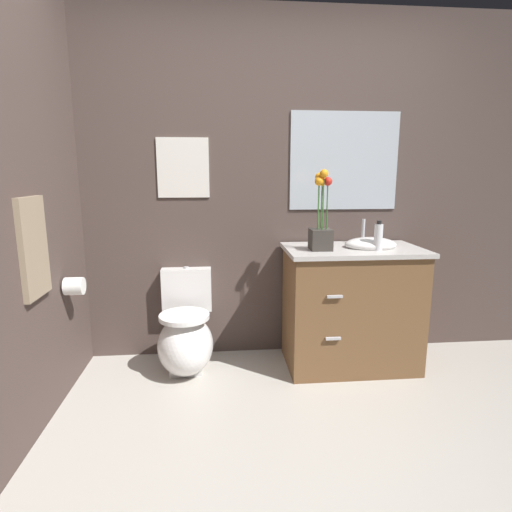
{
  "coord_description": "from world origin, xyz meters",
  "views": [
    {
      "loc": [
        -0.42,
        -1.48,
        1.37
      ],
      "look_at": [
        -0.16,
        1.2,
        0.82
      ],
      "focal_mm": 29.07,
      "sensor_mm": 36.0,
      "label": 1
    }
  ],
  "objects_px": {
    "wall_poster": "(183,168)",
    "toilet_paper_roll": "(74,286)",
    "vanity_cabinet": "(351,306)",
    "hanging_towel": "(34,248)",
    "toilet": "(186,337)",
    "flower_vase": "(321,225)",
    "soap_bottle": "(378,237)",
    "wall_mirror": "(344,161)"
  },
  "relations": [
    {
      "from": "wall_poster",
      "to": "toilet_paper_roll",
      "type": "xyz_separation_m",
      "value": [
        -0.65,
        -0.46,
        -0.72
      ]
    },
    {
      "from": "soap_bottle",
      "to": "hanging_towel",
      "type": "bearing_deg",
      "value": -167.78
    },
    {
      "from": "flower_vase",
      "to": "hanging_towel",
      "type": "bearing_deg",
      "value": -163.38
    },
    {
      "from": "vanity_cabinet",
      "to": "wall_mirror",
      "type": "xyz_separation_m",
      "value": [
        -0.0,
        0.29,
        1.01
      ]
    },
    {
      "from": "toilet",
      "to": "wall_mirror",
      "type": "relative_size",
      "value": 0.86
    },
    {
      "from": "hanging_towel",
      "to": "flower_vase",
      "type": "bearing_deg",
      "value": 16.62
    },
    {
      "from": "soap_bottle",
      "to": "hanging_towel",
      "type": "height_order",
      "value": "hanging_towel"
    },
    {
      "from": "wall_poster",
      "to": "wall_mirror",
      "type": "distance_m",
      "value": 1.17
    },
    {
      "from": "soap_bottle",
      "to": "toilet_paper_roll",
      "type": "bearing_deg",
      "value": -178.23
    },
    {
      "from": "toilet_paper_roll",
      "to": "hanging_towel",
      "type": "bearing_deg",
      "value": -98.38
    },
    {
      "from": "wall_poster",
      "to": "hanging_towel",
      "type": "height_order",
      "value": "wall_poster"
    },
    {
      "from": "vanity_cabinet",
      "to": "wall_poster",
      "type": "height_order",
      "value": "wall_poster"
    },
    {
      "from": "flower_vase",
      "to": "wall_poster",
      "type": "bearing_deg",
      "value": 159.0
    },
    {
      "from": "hanging_towel",
      "to": "toilet_paper_roll",
      "type": "height_order",
      "value": "hanging_towel"
    },
    {
      "from": "soap_bottle",
      "to": "wall_poster",
      "type": "xyz_separation_m",
      "value": [
        -1.29,
        0.4,
        0.45
      ]
    },
    {
      "from": "vanity_cabinet",
      "to": "toilet_paper_roll",
      "type": "height_order",
      "value": "vanity_cabinet"
    },
    {
      "from": "toilet",
      "to": "soap_bottle",
      "type": "bearing_deg",
      "value": -6.02
    },
    {
      "from": "wall_poster",
      "to": "vanity_cabinet",
      "type": "bearing_deg",
      "value": -14.12
    },
    {
      "from": "vanity_cabinet",
      "to": "toilet_paper_roll",
      "type": "xyz_separation_m",
      "value": [
        -1.82,
        -0.17,
        0.24
      ]
    },
    {
      "from": "flower_vase",
      "to": "soap_bottle",
      "type": "height_order",
      "value": "flower_vase"
    },
    {
      "from": "vanity_cabinet",
      "to": "flower_vase",
      "type": "relative_size",
      "value": 1.96
    },
    {
      "from": "wall_poster",
      "to": "toilet_paper_roll",
      "type": "relative_size",
      "value": 3.78
    },
    {
      "from": "hanging_towel",
      "to": "wall_poster",
      "type": "bearing_deg",
      "value": 49.78
    },
    {
      "from": "flower_vase",
      "to": "toilet_paper_roll",
      "type": "height_order",
      "value": "flower_vase"
    },
    {
      "from": "vanity_cabinet",
      "to": "wall_mirror",
      "type": "relative_size",
      "value": 1.3
    },
    {
      "from": "toilet",
      "to": "toilet_paper_roll",
      "type": "distance_m",
      "value": 0.81
    },
    {
      "from": "wall_poster",
      "to": "toilet_paper_roll",
      "type": "distance_m",
      "value": 1.08
    },
    {
      "from": "soap_bottle",
      "to": "wall_mirror",
      "type": "relative_size",
      "value": 0.25
    },
    {
      "from": "toilet",
      "to": "soap_bottle",
      "type": "xyz_separation_m",
      "value": [
        1.29,
        -0.14,
        0.71
      ]
    },
    {
      "from": "vanity_cabinet",
      "to": "toilet_paper_roll",
      "type": "bearing_deg",
      "value": -174.67
    },
    {
      "from": "vanity_cabinet",
      "to": "hanging_towel",
      "type": "height_order",
      "value": "hanging_towel"
    },
    {
      "from": "flower_vase",
      "to": "wall_mirror",
      "type": "relative_size",
      "value": 0.66
    },
    {
      "from": "toilet",
      "to": "wall_poster",
      "type": "xyz_separation_m",
      "value": [
        0.0,
        0.27,
        1.16
      ]
    },
    {
      "from": "wall_mirror",
      "to": "hanging_towel",
      "type": "relative_size",
      "value": 1.54
    },
    {
      "from": "flower_vase",
      "to": "vanity_cabinet",
      "type": "bearing_deg",
      "value": 13.03
    },
    {
      "from": "toilet",
      "to": "vanity_cabinet",
      "type": "bearing_deg",
      "value": -1.3
    },
    {
      "from": "vanity_cabinet",
      "to": "soap_bottle",
      "type": "distance_m",
      "value": 0.54
    },
    {
      "from": "toilet_paper_roll",
      "to": "flower_vase",
      "type": "bearing_deg",
      "value": 4.07
    },
    {
      "from": "wall_poster",
      "to": "flower_vase",
      "type": "bearing_deg",
      "value": -21.0
    },
    {
      "from": "toilet",
      "to": "hanging_towel",
      "type": "bearing_deg",
      "value": -141.17
    },
    {
      "from": "soap_bottle",
      "to": "toilet",
      "type": "bearing_deg",
      "value": 173.98
    },
    {
      "from": "flower_vase",
      "to": "soap_bottle",
      "type": "distance_m",
      "value": 0.39
    }
  ]
}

